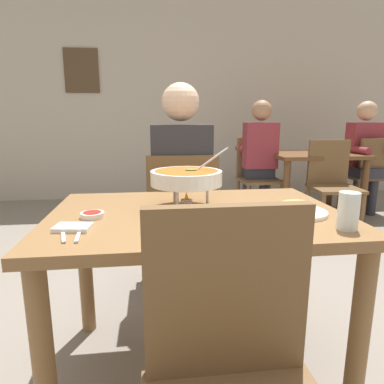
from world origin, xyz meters
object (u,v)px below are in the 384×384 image
sauce_dish (92,215)px  patron_bg_left (365,151)px  chair_diner_main (181,216)px  diner_main (181,178)px  drink_glass (348,213)px  chair_bg_left (370,172)px  patron_bg_middle (259,152)px  dining_table_far (312,164)px  rice_plate (247,224)px  appetizer_plate (296,209)px  chair_bg_right (331,180)px  chair_viewer_empty (235,380)px  curry_bowl (186,178)px  chair_bg_middle (257,172)px  dining_table_main (196,238)px

sauce_dish → patron_bg_left: size_ratio=0.07×
chair_diner_main → diner_main: 0.24m
chair_diner_main → sauce_dish: 0.87m
chair_diner_main → drink_glass: bearing=-63.9°
chair_bg_left → patron_bg_middle: size_ratio=0.69×
diner_main → dining_table_far: size_ratio=1.31×
rice_plate → chair_diner_main: bearing=98.5°
appetizer_plate → drink_glass: 0.23m
chair_diner_main → chair_bg_right: 1.97m
appetizer_plate → dining_table_far: size_ratio=0.24×
chair_bg_right → rice_plate: bearing=-125.7°
chair_diner_main → chair_viewer_empty: same height
patron_bg_middle → patron_bg_left: bearing=-2.2°
dining_table_far → patron_bg_middle: patron_bg_middle is taller
chair_diner_main → patron_bg_left: 2.79m
curry_bowl → chair_bg_middle: curry_bowl is taller
dining_table_far → chair_bg_right: size_ratio=1.11×
rice_plate → sauce_dish: (-0.55, 0.21, -0.01)m
curry_bowl → chair_bg_right: size_ratio=0.37×
curry_bowl → patron_bg_middle: 2.51m
dining_table_main → chair_viewer_empty: (0.00, -0.67, -0.11)m
dining_table_main → patron_bg_left: patron_bg_left is taller
chair_diner_main → drink_glass: 1.13m
curry_bowl → patron_bg_middle: (1.07, 2.27, -0.11)m
rice_plate → chair_bg_middle: size_ratio=0.27×
rice_plate → chair_bg_left: size_ratio=0.27×
curry_bowl → dining_table_far: 2.82m
rice_plate → patron_bg_left: 3.32m
dining_table_far → chair_bg_middle: bearing=174.2°
dining_table_main → curry_bowl: bearing=118.0°
sauce_dish → chair_bg_right: 2.76m
chair_viewer_empty → chair_bg_left: size_ratio=1.00×
chair_bg_right → chair_diner_main: bearing=-145.5°
drink_glass → dining_table_far: size_ratio=0.13×
chair_bg_right → patron_bg_left: 0.85m
rice_plate → chair_bg_right: size_ratio=0.27×
diner_main → dining_table_far: bearing=43.5°
patron_bg_middle → dining_table_main: bearing=-113.8°
diner_main → chair_viewer_empty: size_ratio=1.46×
dining_table_main → chair_bg_middle: 2.58m
appetizer_plate → chair_bg_middle: size_ratio=0.27×
curry_bowl → dining_table_main: bearing=-62.0°
diner_main → chair_bg_left: diner_main is taller
dining_table_far → dining_table_main: bearing=-125.7°
appetizer_plate → chair_bg_left: (1.96, 2.33, -0.24)m
sauce_dish → patron_bg_middle: bearing=58.7°
sauce_dish → chair_bg_middle: (1.44, 2.40, -0.23)m
chair_bg_middle → dining_table_far: bearing=-5.8°
diner_main → appetizer_plate: 0.90m
diner_main → appetizer_plate: size_ratio=5.46×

